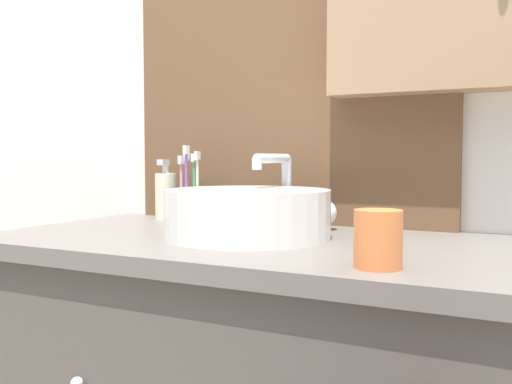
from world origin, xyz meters
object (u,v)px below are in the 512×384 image
at_px(soap_dispenser, 166,195).
at_px(drinking_cup, 378,239).
at_px(sink_basin, 250,212).
at_px(toothbrush_holder, 189,204).

relative_size(soap_dispenser, drinking_cup, 1.83).
bearing_deg(sink_basin, drinking_cup, -31.78).
height_order(sink_basin, drinking_cup, sink_basin).
bearing_deg(drinking_cup, soap_dispenser, 149.39).
relative_size(toothbrush_holder, soap_dispenser, 1.22).
xyz_separation_m(sink_basin, toothbrush_holder, (-0.27, 0.18, -0.01)).
xyz_separation_m(soap_dispenser, drinking_cup, (0.70, -0.41, -0.02)).
relative_size(toothbrush_holder, drinking_cup, 2.23).
xyz_separation_m(sink_basin, soap_dispenser, (-0.37, 0.21, 0.01)).
relative_size(sink_basin, toothbrush_holder, 2.02).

